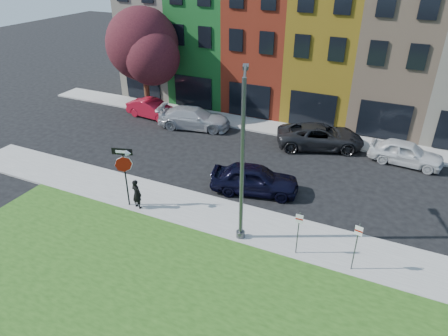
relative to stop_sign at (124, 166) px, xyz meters
The scene contains 15 objects.
ground 6.81m from the stop_sign, 17.24° to the right, with size 120.00×120.00×0.00m, color black.
sidewalk_near 8.49m from the stop_sign, ahead, with size 40.00×3.00×0.12m, color gray.
sidewalk_far 13.69m from the stop_sign, 76.88° to the left, with size 40.00×2.40×0.12m, color gray.
rowhouse_block 19.79m from the stop_sign, 79.56° to the left, with size 30.00×10.12×10.00m.
stop_sign is the anchor object (origin of this frame).
man 1.63m from the stop_sign, ahead, with size 0.66×0.50×1.64m, color black.
sedan_near 7.04m from the stop_sign, 37.54° to the left, with size 5.13×2.98×1.64m, color black.
parked_car_red 12.83m from the stop_sign, 118.13° to the left, with size 4.56×2.04×1.45m, color maroon.
parked_car_silver 11.09m from the stop_sign, 100.46° to the left, with size 5.78×3.33×1.58m, color #A3A2A7.
parked_car_dark 13.68m from the stop_sign, 57.01° to the left, with size 6.34×4.50×1.61m, color black.
parked_car_white 17.16m from the stop_sign, 41.34° to the left, with size 4.54×2.13×1.50m, color silver.
street_lamp 6.44m from the stop_sign, ahead, with size 1.16×2.46×7.58m.
parking_sign_a 9.06m from the stop_sign, ahead, with size 0.32×0.09×2.16m.
parking_sign_b 11.44m from the stop_sign, ahead, with size 0.32×0.11×2.34m.
tree_purple 14.54m from the stop_sign, 119.83° to the left, with size 6.71×5.87×8.13m.
Camera 1 is at (5.83, -11.84, 11.95)m, focal length 32.00 mm.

